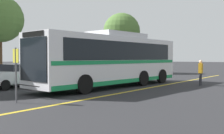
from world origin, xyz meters
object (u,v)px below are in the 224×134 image
Objects in this scene: transit_bus at (112,59)px; tree_0 at (0,19)px; bus_stop_sign at (16,68)px; tree_2 at (122,32)px; parked_car_1 at (17,75)px; pedestrian_0 at (201,71)px.

transit_bus is 10.03m from tree_0.
bus_stop_sign is 0.31× the size of tree_2.
parked_car_1 is 0.73× the size of tree_0.
transit_bus is at bearing 127.39° from pedestrian_0.
tree_0 is at bearing 176.25° from tree_2.
tree_0 reaches higher than bus_stop_sign.
transit_bus is at bearing -144.87° from parked_car_1.
bus_stop_sign is at bearing 142.88° from parked_car_1.
transit_bus is 5.23× the size of bus_stop_sign.
bus_stop_sign is 22.00m from tree_2.
tree_2 is at bearing -3.75° from tree_0.
parked_car_1 is 6.41m from tree_0.
tree_2 reaches higher than pedestrian_0.
tree_0 is at bearing -22.86° from parked_car_1.
pedestrian_0 is at bearing -131.90° from transit_bus.
transit_bus is 15.50m from tree_2.
transit_bus is 7.16m from bus_stop_sign.
pedestrian_0 is (4.13, -4.20, -0.81)m from transit_bus.
tree_2 is (19.81, 8.89, 3.58)m from bus_stop_sign.
transit_bus reaches higher than pedestrian_0.
transit_bus is at bearing -146.77° from tree_2.
tree_0 is 14.95m from tree_2.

